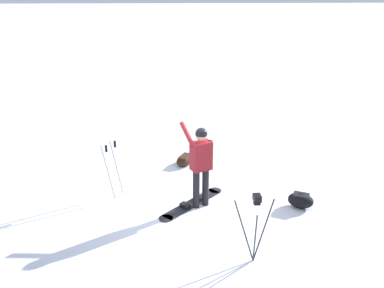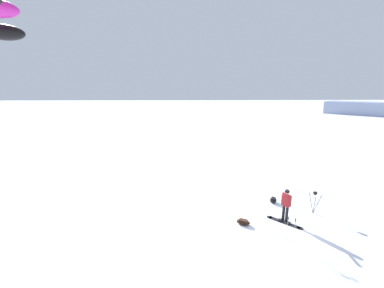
{
  "view_description": "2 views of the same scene",
  "coord_description": "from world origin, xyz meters",
  "px_view_note": "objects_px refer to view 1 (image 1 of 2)",
  "views": [
    {
      "loc": [
        0.38,
        7.34,
        4.22
      ],
      "look_at": [
        -0.21,
        -0.64,
        1.17
      ],
      "focal_mm": 37.55,
      "sensor_mm": 36.0,
      "label": 1
    },
    {
      "loc": [
        10.69,
        -5.41,
        6.56
      ],
      "look_at": [
        1.87,
        -4.92,
        4.59
      ],
      "focal_mm": 22.76,
      "sensor_mm": 36.0,
      "label": 2
    }
  ],
  "objects_px": {
    "camera_tripod": "(256,214)",
    "ski_poles": "(112,162)",
    "snowboarder": "(201,159)",
    "gear_bag_small": "(185,160)",
    "gear_bag_large": "(301,200)",
    "snowboard": "(192,203)"
  },
  "relations": [
    {
      "from": "snowboarder",
      "to": "gear_bag_small",
      "type": "relative_size",
      "value": 2.27
    },
    {
      "from": "camera_tripod",
      "to": "ski_poles",
      "type": "height_order",
      "value": "ski_poles"
    },
    {
      "from": "gear_bag_large",
      "to": "ski_poles",
      "type": "height_order",
      "value": "ski_poles"
    },
    {
      "from": "snowboard",
      "to": "gear_bag_large",
      "type": "distance_m",
      "value": 2.26
    },
    {
      "from": "ski_poles",
      "to": "snowboarder",
      "type": "bearing_deg",
      "value": 162.75
    },
    {
      "from": "camera_tripod",
      "to": "snowboard",
      "type": "bearing_deg",
      "value": -66.18
    },
    {
      "from": "camera_tripod",
      "to": "gear_bag_small",
      "type": "relative_size",
      "value": 1.6
    },
    {
      "from": "gear_bag_large",
      "to": "gear_bag_small",
      "type": "height_order",
      "value": "gear_bag_large"
    },
    {
      "from": "snowboard",
      "to": "gear_bag_small",
      "type": "bearing_deg",
      "value": -89.41
    },
    {
      "from": "gear_bag_large",
      "to": "ski_poles",
      "type": "xyz_separation_m",
      "value": [
        3.92,
        -0.79,
        0.65
      ]
    },
    {
      "from": "snowboarder",
      "to": "camera_tripod",
      "type": "distance_m",
      "value": 2.03
    },
    {
      "from": "camera_tripod",
      "to": "ski_poles",
      "type": "relative_size",
      "value": 1.01
    },
    {
      "from": "snowboarder",
      "to": "gear_bag_large",
      "type": "bearing_deg",
      "value": 174.17
    },
    {
      "from": "snowboarder",
      "to": "ski_poles",
      "type": "xyz_separation_m",
      "value": [
        1.86,
        -0.58,
        -0.25
      ]
    },
    {
      "from": "camera_tripod",
      "to": "gear_bag_small",
      "type": "bearing_deg",
      "value": -77.66
    },
    {
      "from": "snowboard",
      "to": "gear_bag_small",
      "type": "height_order",
      "value": "gear_bag_small"
    },
    {
      "from": "camera_tripod",
      "to": "gear_bag_small",
      "type": "xyz_separation_m",
      "value": [
        0.9,
        -4.1,
        -0.77
      ]
    },
    {
      "from": "gear_bag_large",
      "to": "snowboard",
      "type": "bearing_deg",
      "value": -7.38
    },
    {
      "from": "gear_bag_large",
      "to": "camera_tripod",
      "type": "xyz_separation_m",
      "value": [
        1.37,
        1.69,
        0.73
      ]
    },
    {
      "from": "snowboarder",
      "to": "gear_bag_large",
      "type": "distance_m",
      "value": 2.26
    },
    {
      "from": "snowboarder",
      "to": "gear_bag_small",
      "type": "xyz_separation_m",
      "value": [
        0.19,
        -2.19,
        -0.93
      ]
    },
    {
      "from": "gear_bag_large",
      "to": "gear_bag_small",
      "type": "xyz_separation_m",
      "value": [
        2.26,
        -2.41,
        -0.04
      ]
    }
  ]
}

